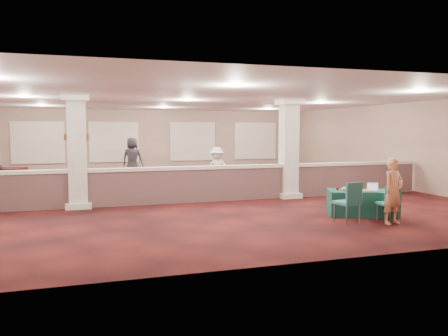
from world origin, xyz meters
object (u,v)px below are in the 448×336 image
object	(u,v)px
far_table_back_center	(203,175)
conf_chair_main	(390,201)
conf_chair_side	(350,199)
far_table_front_right	(243,176)
near_table	(362,203)
woman	(393,191)
far_table_front_center	(151,180)
attendee_d	(133,159)
far_table_front_left	(108,178)
attendee_c	(284,163)
attendee_b	(217,168)
far_table_back_right	(278,171)

from	to	relation	value
far_table_back_center	conf_chair_main	bearing A→B (deg)	-75.05
conf_chair_side	far_table_front_right	world-z (taller)	conf_chair_side
near_table	woman	xyz separation A→B (m)	(0.09, -1.07, 0.45)
woman	far_table_back_center	distance (m)	9.38
far_table_front_right	far_table_front_center	bearing A→B (deg)	173.98
far_table_front_right	attendee_d	size ratio (longest dim) A/B	1.07
far_table_front_center	far_table_front_right	distance (m)	3.54
far_table_front_center	far_table_front_right	bearing A→B (deg)	-6.02
far_table_front_left	attendee_c	size ratio (longest dim) A/B	0.97
conf_chair_side	attendee_c	world-z (taller)	attendee_c
far_table_back_center	far_table_front_center	bearing A→B (deg)	-149.39
near_table	far_table_front_right	xyz separation A→B (m)	(-1.00, 6.27, 0.08)
woman	attendee_c	xyz separation A→B (m)	(0.63, 7.39, 0.11)
near_table	conf_chair_main	bearing A→B (deg)	-56.03
near_table	far_table_back_center	xyz separation A→B (m)	(-2.18, 8.02, 0.01)
far_table_front_center	far_table_front_right	size ratio (longest dim) A/B	0.80
far_table_front_left	attendee_b	bearing A→B (deg)	-25.18
far_table_back_center	attendee_d	bearing A→B (deg)	144.36
conf_chair_side	attendee_b	bearing A→B (deg)	89.81
attendee_c	far_table_back_right	bearing A→B (deg)	13.15
woman	attendee_b	xyz separation A→B (m)	(-2.23, 7.07, 0.00)
far_table_back_center	conf_chair_side	bearing A→B (deg)	-81.49
far_table_back_center	far_table_front_left	bearing A→B (deg)	-177.00
far_table_front_right	far_table_back_right	bearing A→B (deg)	42.61
conf_chair_main	far_table_front_right	bearing A→B (deg)	106.44
far_table_back_right	attendee_c	xyz separation A→B (m)	(-0.77, -2.24, 0.55)
far_table_front_right	attendee_b	distance (m)	1.23
woman	far_table_back_center	size ratio (longest dim) A/B	0.95
attendee_d	far_table_back_right	bearing A→B (deg)	-167.92
far_table_front_center	far_table_back_right	world-z (taller)	far_table_back_right
woman	far_table_back_right	world-z (taller)	woman
attendee_b	conf_chair_side	bearing A→B (deg)	-47.57
conf_chair_side	woman	xyz separation A→B (m)	(0.96, -0.30, 0.19)
far_table_front_center	conf_chair_side	bearing A→B (deg)	-63.77
conf_chair_side	far_table_back_center	world-z (taller)	conf_chair_side
near_table	attendee_d	world-z (taller)	attendee_d
woman	far_table_back_right	bearing A→B (deg)	69.03
near_table	attendee_b	world-z (taller)	attendee_b
conf_chair_side	far_table_front_center	world-z (taller)	conf_chair_side
attendee_d	attendee_c	bearing A→B (deg)	171.42
near_table	attendee_b	xyz separation A→B (m)	(-2.14, 6.01, 0.46)
near_table	conf_chair_side	world-z (taller)	conf_chair_side
near_table	conf_chair_side	xyz separation A→B (m)	(-0.87, -0.77, 0.26)
far_table_front_center	attendee_c	xyz separation A→B (m)	(5.24, -0.32, 0.56)
woman	far_table_back_right	size ratio (longest dim) A/B	0.93
far_table_front_left	woman	bearing A→B (deg)	-55.57
conf_chair_side	far_table_front_center	bearing A→B (deg)	105.43
woman	far_table_back_center	world-z (taller)	woman
conf_chair_main	far_table_front_center	bearing A→B (deg)	129.12
woman	far_table_front_center	world-z (taller)	woman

